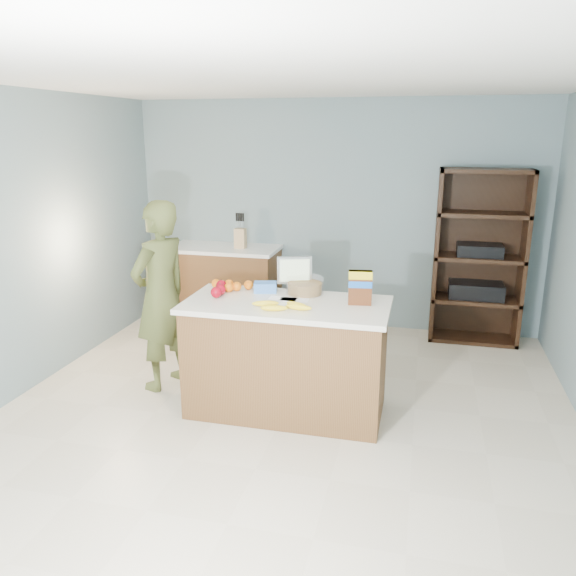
% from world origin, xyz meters
% --- Properties ---
extents(floor, '(4.50, 5.00, 0.02)m').
position_xyz_m(floor, '(0.00, 0.00, 0.00)').
color(floor, beige).
rests_on(floor, ground).
extents(walls, '(4.52, 5.02, 2.51)m').
position_xyz_m(walls, '(0.00, 0.00, 1.65)').
color(walls, gray).
rests_on(walls, ground).
extents(counter_peninsula, '(1.56, 0.76, 0.90)m').
position_xyz_m(counter_peninsula, '(0.00, 0.30, 0.42)').
color(counter_peninsula, brown).
rests_on(counter_peninsula, ground).
extents(back_cabinet, '(1.24, 0.62, 0.90)m').
position_xyz_m(back_cabinet, '(-1.20, 2.20, 0.45)').
color(back_cabinet, brown).
rests_on(back_cabinet, ground).
extents(shelving_unit, '(0.90, 0.40, 1.80)m').
position_xyz_m(shelving_unit, '(1.55, 2.35, 0.86)').
color(shelving_unit, black).
rests_on(shelving_unit, ground).
extents(person, '(0.57, 0.69, 1.62)m').
position_xyz_m(person, '(-1.14, 0.50, 0.81)').
color(person, '#494F25').
rests_on(person, ground).
extents(knife_block, '(0.12, 0.10, 0.31)m').
position_xyz_m(knife_block, '(-0.99, 2.18, 1.02)').
color(knife_block, tan).
rests_on(knife_block, back_cabinet).
extents(envelopes, '(0.32, 0.13, 0.00)m').
position_xyz_m(envelopes, '(-0.00, 0.38, 0.90)').
color(envelopes, white).
rests_on(envelopes, counter_peninsula).
extents(bananas, '(0.46, 0.22, 0.04)m').
position_xyz_m(bananas, '(0.02, 0.14, 0.92)').
color(bananas, yellow).
rests_on(bananas, counter_peninsula).
extents(apples, '(0.12, 0.29, 0.09)m').
position_xyz_m(apples, '(-0.57, 0.38, 0.94)').
color(apples, '#980414').
rests_on(apples, counter_peninsula).
extents(oranges, '(0.35, 0.18, 0.08)m').
position_xyz_m(oranges, '(-0.53, 0.52, 0.94)').
color(oranges, orange).
rests_on(oranges, counter_peninsula).
extents(blue_carton, '(0.20, 0.16, 0.08)m').
position_xyz_m(blue_carton, '(-0.24, 0.54, 0.94)').
color(blue_carton, blue).
rests_on(blue_carton, counter_peninsula).
extents(salad_bowl, '(0.30, 0.30, 0.13)m').
position_xyz_m(salad_bowl, '(0.08, 0.57, 0.96)').
color(salad_bowl, '#267219').
rests_on(salad_bowl, counter_peninsula).
extents(tv, '(0.28, 0.13, 0.28)m').
position_xyz_m(tv, '(-0.02, 0.64, 1.06)').
color(tv, silver).
rests_on(tv, counter_peninsula).
extents(cereal_box, '(0.18, 0.09, 0.26)m').
position_xyz_m(cereal_box, '(0.55, 0.38, 1.05)').
color(cereal_box, '#592B14').
rests_on(cereal_box, counter_peninsula).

